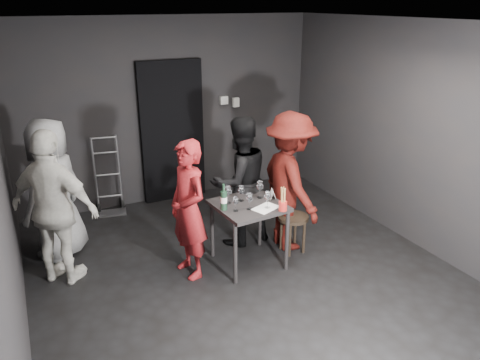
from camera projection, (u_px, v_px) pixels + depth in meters
name	position (u px, v px, depth m)	size (l,w,h in m)	color
floor	(245.00, 274.00, 5.27)	(4.50, 5.00, 0.02)	black
ceiling	(246.00, 21.00, 4.30)	(4.50, 5.00, 0.02)	silver
wall_back	(170.00, 111.00, 6.88)	(4.50, 0.04, 2.70)	black
wall_front	(439.00, 286.00, 2.69)	(4.50, 0.04, 2.70)	black
wall_left	(2.00, 198.00, 3.87)	(0.04, 5.00, 2.70)	black
wall_right	(410.00, 135.00, 5.70)	(0.04, 5.00, 2.70)	black
doorway	(172.00, 132.00, 6.94)	(0.95, 0.10, 2.10)	black
wallbox_upper	(224.00, 100.00, 7.15)	(0.12, 0.06, 0.12)	#B7B7B2
wallbox_lower	(236.00, 102.00, 7.25)	(0.10, 0.06, 0.14)	#B7B7B2
hand_truck	(110.00, 198.00, 6.74)	(0.38, 0.33, 1.13)	#B2B2B7
tasting_table	(249.00, 212.00, 5.27)	(0.72, 0.72, 0.75)	black
stool	(293.00, 223.00, 5.62)	(0.37, 0.37, 0.47)	black
server_red	(188.00, 208.00, 5.01)	(0.59, 0.38, 1.61)	maroon
woman_black	(240.00, 176.00, 5.69)	(0.85, 0.47, 1.76)	black
man_maroon	(290.00, 173.00, 5.55)	(1.24, 0.58, 1.92)	#3F0D09
bystander_cream	(53.00, 199.00, 4.82)	(1.14, 0.54, 1.94)	silver
bystander_grey	(53.00, 182.00, 5.35)	(0.92, 0.50, 1.88)	gray
tasting_mat	(266.00, 208.00, 5.13)	(0.29, 0.19, 0.00)	white
wine_glass_a	(236.00, 203.00, 5.03)	(0.07, 0.07, 0.18)	white
wine_glass_b	(228.00, 194.00, 5.22)	(0.08, 0.08, 0.22)	white
wine_glass_c	(241.00, 193.00, 5.28)	(0.08, 0.08, 0.20)	white
wine_glass_d	(249.00, 201.00, 5.07)	(0.08, 0.08, 0.21)	white
wine_glass_e	(268.00, 199.00, 5.10)	(0.08, 0.08, 0.21)	white
wine_glass_f	(260.00, 189.00, 5.36)	(0.08, 0.08, 0.22)	white
wine_bottle	(224.00, 200.00, 5.05)	(0.07, 0.07, 0.30)	#173120
breadstick_cup	(283.00, 199.00, 5.03)	(0.09, 0.09, 0.29)	red
reserved_card	(271.00, 194.00, 5.37)	(0.08, 0.13, 0.10)	white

